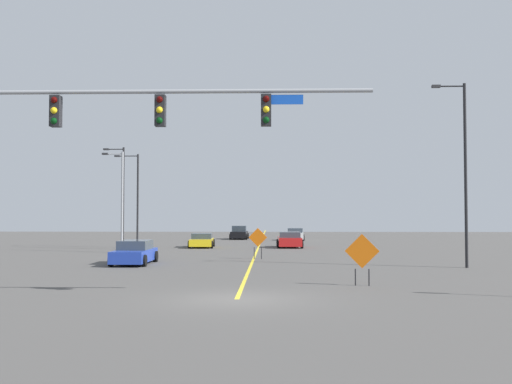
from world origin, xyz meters
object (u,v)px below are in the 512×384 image
(street_lamp_near_left, at_px, (463,167))
(street_lamp_near_right, at_px, (122,193))
(street_lamp_mid_right, at_px, (121,197))
(car_red_near, at_px, (289,240))
(traffic_signal_assembly, at_px, (101,128))
(street_lamp_far_right, at_px, (136,196))
(car_blue_mid, at_px, (135,253))
(construction_sign_median_far, at_px, (362,253))
(construction_sign_left_shoulder, at_px, (258,239))
(car_white_passing, at_px, (295,234))
(car_yellow_far, at_px, (202,241))
(car_black_distant, at_px, (239,233))

(street_lamp_near_left, xyz_separation_m, street_lamp_near_right, (-22.13, 15.51, -0.79))
(street_lamp_mid_right, xyz_separation_m, car_red_near, (12.61, 6.98, -3.47))
(traffic_signal_assembly, relative_size, street_lamp_near_right, 1.74)
(street_lamp_far_right, distance_m, car_blue_mid, 16.75)
(construction_sign_median_far, relative_size, construction_sign_left_shoulder, 1.04)
(car_red_near, relative_size, car_white_passing, 1.03)
(street_lamp_near_left, relative_size, construction_sign_left_shoulder, 5.01)
(street_lamp_near_right, xyz_separation_m, street_lamp_mid_right, (0.91, -3.84, -0.40))
(traffic_signal_assembly, bearing_deg, car_yellow_far, 90.44)
(street_lamp_mid_right, relative_size, car_blue_mid, 1.62)
(street_lamp_near_right, height_order, car_white_passing, street_lamp_near_right)
(street_lamp_far_right, xyz_separation_m, car_blue_mid, (3.68, -15.91, -3.74))
(car_red_near, height_order, car_yellow_far, car_red_near)
(street_lamp_near_left, relative_size, car_yellow_far, 2.33)
(car_yellow_far, bearing_deg, street_lamp_far_right, -171.61)
(traffic_signal_assembly, xyz_separation_m, street_lamp_mid_right, (-5.41, 23.40, -1.60))
(construction_sign_left_shoulder, relative_size, car_blue_mid, 0.43)
(street_lamp_near_right, distance_m, street_lamp_mid_right, 3.97)
(construction_sign_left_shoulder, height_order, car_blue_mid, construction_sign_left_shoulder)
(traffic_signal_assembly, height_order, car_red_near, traffic_signal_assembly)
(street_lamp_mid_right, relative_size, car_black_distant, 1.75)
(street_lamp_far_right, relative_size, car_red_near, 1.97)
(street_lamp_mid_right, relative_size, construction_sign_median_far, 3.66)
(construction_sign_median_far, bearing_deg, construction_sign_left_shoulder, 107.93)
(street_lamp_far_right, relative_size, construction_sign_left_shoulder, 4.05)
(street_lamp_near_left, xyz_separation_m, construction_sign_median_far, (-6.56, -7.88, -4.02))
(street_lamp_mid_right, distance_m, construction_sign_left_shoulder, 12.14)
(street_lamp_near_left, xyz_separation_m, car_black_distant, (-13.80, 35.36, -4.60))
(car_yellow_far, distance_m, car_black_distant, 16.95)
(traffic_signal_assembly, xyz_separation_m, car_white_passing, (8.22, 44.30, -5.06))
(car_yellow_far, xyz_separation_m, car_white_passing, (8.46, 14.00, 0.06))
(street_lamp_near_right, distance_m, car_red_near, 14.41)
(street_lamp_mid_right, xyz_separation_m, car_black_distant, (7.43, 23.69, -3.41))
(car_red_near, bearing_deg, street_lamp_mid_right, -151.05)
(traffic_signal_assembly, distance_m, street_lamp_near_left, 19.70)
(construction_sign_median_far, bearing_deg, traffic_signal_assembly, -157.41)
(car_white_passing, distance_m, car_black_distant, 6.81)
(traffic_signal_assembly, relative_size, car_yellow_far, 3.41)
(street_lamp_mid_right, distance_m, car_red_near, 14.82)
(traffic_signal_assembly, height_order, street_lamp_near_right, street_lamp_near_right)
(construction_sign_left_shoulder, distance_m, car_white_passing, 26.99)
(street_lamp_far_right, height_order, car_blue_mid, street_lamp_far_right)
(construction_sign_median_far, bearing_deg, street_lamp_far_right, 120.28)
(car_red_near, bearing_deg, car_white_passing, 85.81)
(car_black_distant, bearing_deg, construction_sign_median_far, -80.50)
(traffic_signal_assembly, relative_size, car_blue_mid, 3.11)
(street_lamp_near_left, distance_m, car_blue_mid, 18.53)
(street_lamp_mid_right, bearing_deg, construction_sign_median_far, -53.12)
(construction_sign_median_far, xyz_separation_m, car_white_passing, (-1.04, 40.44, -0.64))
(construction_sign_median_far, xyz_separation_m, construction_sign_left_shoulder, (-4.43, 13.68, -0.03))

